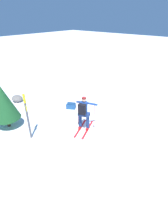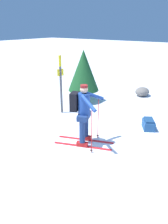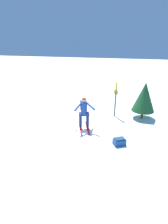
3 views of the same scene
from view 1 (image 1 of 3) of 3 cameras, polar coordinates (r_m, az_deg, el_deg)
The scene contains 6 objects.
ground_plane at distance 8.45m, azimuth 5.69°, elevation -4.98°, with size 80.00×80.00×0.00m, color white.
skier at distance 7.78m, azimuth -0.07°, elevation 0.02°, with size 1.13×1.64×1.63m.
dropped_backpack at distance 10.01m, azimuth -4.25°, elevation 2.02°, with size 0.61×0.54×0.33m.
trail_marker at distance 7.47m, azimuth -18.15°, elevation -0.45°, with size 0.23×0.10×2.07m.
rock_boulder at distance 11.54m, azimuth -21.01°, elevation 4.14°, with size 0.71×0.61×0.39m, color slate.
pine_tree at distance 8.65m, azimuth -24.87°, elevation 2.96°, with size 1.27×1.27×2.12m.
Camera 1 is at (-3.86, 5.81, 4.77)m, focal length 28.00 mm.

